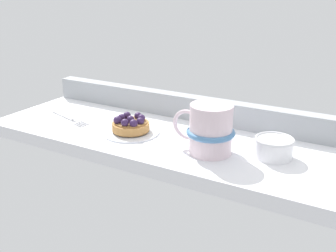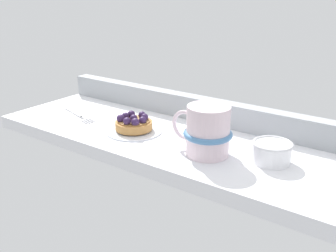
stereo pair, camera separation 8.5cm
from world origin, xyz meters
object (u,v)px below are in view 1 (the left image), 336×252
coffee_mug (210,129)px  sugar_bowl (274,147)px  dessert_plate (131,131)px  dessert_fork (69,118)px  raspberry_tart (131,124)px

coffee_mug → sugar_bowl: 13.36cm
dessert_plate → dessert_fork: 19.66cm
dessert_fork → dessert_plate: bearing=-0.0°
sugar_bowl → raspberry_tart: bearing=-175.1°
dessert_plate → coffee_mug: 21.33cm
raspberry_tart → sugar_bowl: raspberry_tart is taller
raspberry_tart → sugar_bowl: 33.28cm
coffee_mug → dessert_fork: bearing=178.3°
dessert_plate → sugar_bowl: bearing=4.8°
dessert_plate → dessert_fork: bearing=180.0°
dessert_plate → sugar_bowl: (33.15, 2.78, 1.94)cm
dessert_fork → raspberry_tart: bearing=-0.2°
sugar_bowl → dessert_fork: bearing=-177.0°
dessert_plate → raspberry_tart: raspberry_tart is taller
dessert_fork → coffee_mug: bearing=-1.7°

